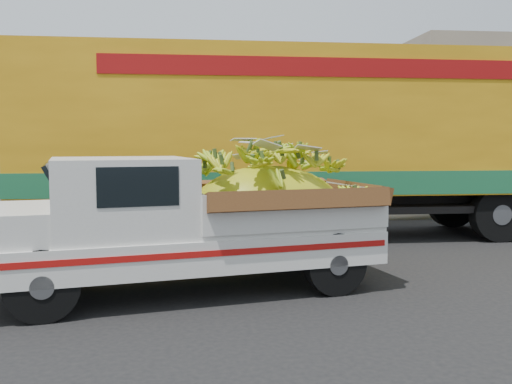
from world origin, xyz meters
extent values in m
plane|color=black|center=(0.00, 0.00, 0.00)|extent=(100.00, 100.00, 0.00)
cube|color=gray|center=(0.00, 6.16, 0.07)|extent=(60.00, 0.25, 0.15)
cube|color=gray|center=(0.00, 8.26, 0.07)|extent=(60.00, 4.00, 0.14)
cube|color=gray|center=(-8.00, 14.16, 2.50)|extent=(18.00, 6.00, 5.00)
cylinder|color=black|center=(-3.14, -1.58, 0.41)|extent=(0.85, 0.41, 0.82)
cylinder|color=black|center=(-3.48, -0.04, 0.41)|extent=(0.85, 0.41, 0.82)
cylinder|color=black|center=(0.34, -0.81, 0.41)|extent=(0.85, 0.41, 0.82)
cylinder|color=black|center=(0.00, 0.73, 0.41)|extent=(0.85, 0.41, 0.82)
cube|color=silver|center=(-1.62, -0.44, 0.60)|extent=(5.35, 2.89, 0.42)
cube|color=#A50F0C|center=(-1.42, -1.34, 0.67)|extent=(4.85, 1.08, 0.08)
cube|color=silver|center=(-3.65, -0.88, 1.00)|extent=(1.27, 1.88, 0.39)
cube|color=silver|center=(-2.38, -0.60, 1.29)|extent=(2.01, 2.08, 0.97)
cube|color=black|center=(-2.09, -1.45, 1.48)|extent=(0.90, 0.21, 0.45)
cube|color=silver|center=(-0.36, -0.16, 1.08)|extent=(2.82, 2.33, 0.55)
ellipsoid|color=gold|center=(-0.46, -0.18, 0.97)|extent=(2.51, 1.92, 1.38)
cylinder|color=black|center=(5.71, 4.78, 0.55)|extent=(1.11, 0.34, 1.10)
cylinder|color=black|center=(4.54, 2.77, 0.55)|extent=(1.11, 0.34, 1.10)
cylinder|color=black|center=(4.51, 4.76, 0.55)|extent=(1.11, 0.34, 1.10)
cylinder|color=black|center=(-3.46, 2.63, 0.55)|extent=(1.11, 0.34, 1.10)
cylinder|color=black|center=(-3.49, 4.63, 0.55)|extent=(1.11, 0.34, 1.10)
cube|color=black|center=(1.03, 3.71, 0.78)|extent=(12.01, 1.20, 0.36)
cube|color=orange|center=(1.03, 3.71, 2.38)|extent=(11.80, 2.69, 2.84)
cube|color=#1B6038|center=(1.03, 3.71, 1.21)|extent=(11.86, 2.71, 0.45)
cube|color=maroon|center=(1.05, 2.45, 3.35)|extent=(8.40, 0.16, 0.35)
camera|label=1|loc=(-1.44, -7.94, 1.98)|focal=40.00mm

